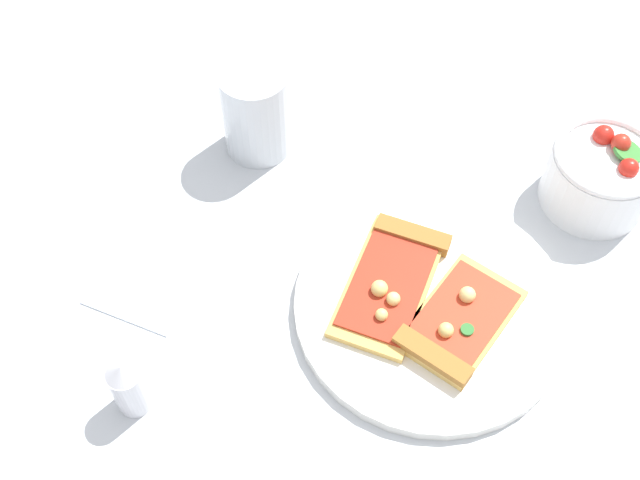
{
  "coord_description": "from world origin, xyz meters",
  "views": [
    {
      "loc": [
        -0.36,
        -0.24,
        0.7
      ],
      "look_at": [
        -0.02,
        0.08,
        0.03
      ],
      "focal_mm": 44.66,
      "sensor_mm": 36.0,
      "label": 1
    }
  ],
  "objects": [
    {
      "name": "ground_plane",
      "position": [
        0.0,
        0.0,
        0.0
      ],
      "size": [
        2.4,
        2.4,
        0.0
      ],
      "primitive_type": "plane",
      "color": "silver",
      "rests_on": "ground"
    },
    {
      "name": "plate",
      "position": [
        0.01,
        -0.04,
        0.01
      ],
      "size": [
        0.27,
        0.27,
        0.01
      ],
      "primitive_type": "cylinder",
      "color": "white",
      "rests_on": "ground_plane"
    },
    {
      "name": "pizza_slice_near",
      "position": [
        -0.0,
        -0.08,
        0.02
      ],
      "size": [
        0.14,
        0.09,
        0.02
      ],
      "color": "#E5B256",
      "rests_on": "plate"
    },
    {
      "name": "pizza_slice_far",
      "position": [
        -0.0,
        -0.0,
        0.02
      ],
      "size": [
        0.17,
        0.13,
        0.02
      ],
      "color": "#E5B256",
      "rests_on": "plate"
    },
    {
      "name": "salad_bowl",
      "position": [
        0.24,
        -0.08,
        0.04
      ],
      "size": [
        0.11,
        0.11,
        0.09
      ],
      "color": "white",
      "rests_on": "ground_plane"
    },
    {
      "name": "soda_glass",
      "position": [
        0.04,
        0.24,
        0.05
      ],
      "size": [
        0.08,
        0.08,
        0.11
      ],
      "color": "silver",
      "rests_on": "ground_plane"
    },
    {
      "name": "paper_napkin",
      "position": [
        -0.14,
        0.2,
        0.0
      ],
      "size": [
        0.18,
        0.15,
        0.0
      ],
      "primitive_type": "cube",
      "rotation": [
        0.0,
        0.0,
        0.36
      ],
      "color": "white",
      "rests_on": "ground_plane"
    },
    {
      "name": "pepper_shaker",
      "position": [
        -0.26,
        0.1,
        0.04
      ],
      "size": [
        0.03,
        0.03,
        0.07
      ],
      "color": "silver",
      "rests_on": "ground_plane"
    }
  ]
}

